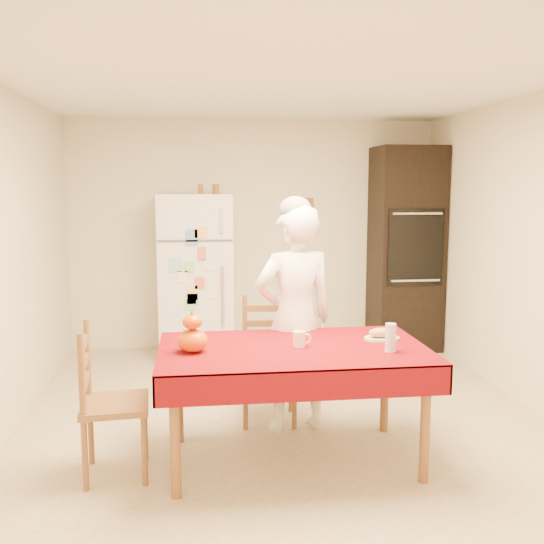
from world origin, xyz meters
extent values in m
plane|color=tan|center=(0.00, 0.00, 0.00)|extent=(4.50, 4.50, 0.00)
cube|color=beige|center=(0.00, 2.25, 1.25)|extent=(4.00, 0.02, 2.50)
cube|color=beige|center=(0.00, -2.25, 1.25)|extent=(4.00, 0.02, 2.50)
cube|color=beige|center=(-2.00, 0.00, 1.25)|extent=(0.02, 4.50, 2.50)
cube|color=beige|center=(2.00, 0.00, 1.25)|extent=(0.02, 4.50, 2.50)
cube|color=white|center=(0.00, 0.00, 2.50)|extent=(4.00, 4.50, 0.02)
cube|color=brown|center=(0.55, 2.23, 1.50)|extent=(0.22, 0.02, 0.30)
cube|color=white|center=(-0.65, 1.88, 0.85)|extent=(0.75, 0.70, 1.70)
cube|color=silver|center=(-0.39, 1.51, 1.45)|extent=(0.03, 0.03, 0.25)
cube|color=silver|center=(-0.39, 1.51, 0.70)|extent=(0.03, 0.03, 0.60)
cube|color=black|center=(1.63, 1.93, 1.10)|extent=(0.70, 0.60, 2.20)
cube|color=black|center=(1.63, 1.62, 1.15)|extent=(0.59, 0.02, 0.80)
cylinder|color=brown|center=(-0.78, -1.10, 0.35)|extent=(0.06, 0.06, 0.71)
cylinder|color=brown|center=(-0.78, -0.32, 0.35)|extent=(0.06, 0.06, 0.71)
cylinder|color=brown|center=(0.70, -1.10, 0.35)|extent=(0.06, 0.06, 0.71)
cylinder|color=brown|center=(0.70, -0.32, 0.35)|extent=(0.06, 0.06, 0.71)
cube|color=brown|center=(-0.04, -0.71, 0.73)|extent=(1.60, 0.90, 0.04)
cube|color=#530408|center=(-0.04, -0.71, 0.76)|extent=(1.70, 1.00, 0.01)
cylinder|color=brown|center=(-0.30, -0.17, 0.21)|extent=(0.04, 0.04, 0.43)
cylinder|color=brown|center=(-0.28, 0.17, 0.21)|extent=(0.04, 0.04, 0.43)
cylinder|color=brown|center=(0.06, -0.20, 0.21)|extent=(0.04, 0.04, 0.43)
cylinder|color=brown|center=(0.08, 0.14, 0.21)|extent=(0.04, 0.04, 0.43)
cube|color=brown|center=(-0.11, -0.01, 0.45)|extent=(0.45, 0.43, 0.04)
cube|color=brown|center=(-0.10, 0.16, 0.70)|extent=(0.36, 0.06, 0.50)
cylinder|color=brown|center=(-0.97, -0.93, 0.21)|extent=(0.04, 0.04, 0.43)
cylinder|color=brown|center=(-1.31, -0.96, 0.21)|extent=(0.04, 0.04, 0.43)
cylinder|color=brown|center=(-1.00, -0.57, 0.21)|extent=(0.04, 0.04, 0.43)
cylinder|color=brown|center=(-1.34, -0.60, 0.21)|extent=(0.04, 0.04, 0.43)
cube|color=brown|center=(-1.15, -0.76, 0.45)|extent=(0.43, 0.45, 0.04)
cube|color=brown|center=(-1.32, -0.78, 0.70)|extent=(0.06, 0.36, 0.50)
imported|color=white|center=(0.05, -0.19, 0.83)|extent=(0.67, 0.51, 1.65)
cylinder|color=white|center=(0.00, -0.71, 0.81)|extent=(0.08, 0.08, 0.10)
ellipsoid|color=#CF5904|center=(-0.67, -0.75, 0.83)|extent=(0.19, 0.19, 0.14)
ellipsoid|color=#CB4204|center=(-0.67, -0.75, 0.95)|extent=(0.12, 0.12, 0.09)
cylinder|color=silver|center=(0.54, -0.89, 0.85)|extent=(0.07, 0.07, 0.18)
cylinder|color=silver|center=(0.58, -0.61, 0.77)|extent=(0.24, 0.24, 0.02)
ellipsoid|color=#A47D50|center=(0.58, -0.61, 0.81)|extent=(0.18, 0.10, 0.06)
cylinder|color=brown|center=(-0.59, 1.93, 1.75)|extent=(0.05, 0.05, 0.10)
cylinder|color=brown|center=(-0.44, 1.93, 1.75)|extent=(0.05, 0.05, 0.10)
cylinder|color=#8F511A|center=(-0.42, 1.93, 1.75)|extent=(0.05, 0.05, 0.10)
camera|label=1|loc=(-0.65, -4.42, 1.77)|focal=40.00mm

